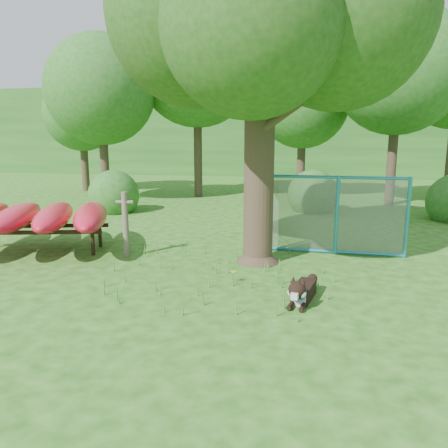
% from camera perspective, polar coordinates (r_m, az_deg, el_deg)
% --- Properties ---
extents(ground, '(80.00, 80.00, 0.00)m').
position_cam_1_polar(ground, '(7.70, -3.15, -9.02)').
color(ground, '#1E5410').
rests_on(ground, ground).
extents(oak_tree, '(6.46, 5.74, 7.86)m').
position_cam_1_polar(oak_tree, '(9.57, 4.80, 26.86)').
color(oak_tree, '#35281D').
rests_on(oak_tree, ground).
extents(wooden_post, '(0.40, 0.15, 1.48)m').
position_cam_1_polar(wooden_post, '(10.00, -12.75, 0.15)').
color(wooden_post, brown).
rests_on(wooden_post, ground).
extents(kayak_rack, '(4.26, 3.82, 1.10)m').
position_cam_1_polar(kayak_rack, '(11.06, -23.40, 0.86)').
color(kayak_rack, black).
rests_on(kayak_rack, ground).
extents(husky_dog, '(0.49, 1.18, 0.54)m').
position_cam_1_polar(husky_dog, '(7.34, 10.13, -8.66)').
color(husky_dog, black).
rests_on(husky_dog, ground).
extents(fence_section, '(3.11, 0.20, 3.03)m').
position_cam_1_polar(fence_section, '(10.28, 14.51, 1.11)').
color(fence_section, teal).
rests_on(fence_section, ground).
extents(wildflower_clump, '(0.11, 0.11, 0.24)m').
position_cam_1_polar(wildflower_clump, '(8.17, 1.23, -6.38)').
color(wildflower_clump, '#42892D').
rests_on(wildflower_clump, ground).
extents(bg_tree_a, '(4.40, 4.40, 6.70)m').
position_cam_1_polar(bg_tree_a, '(18.98, -15.82, 16.47)').
color(bg_tree_a, '#35281D').
rests_on(bg_tree_a, ground).
extents(bg_tree_b, '(5.20, 5.20, 8.22)m').
position_cam_1_polar(bg_tree_b, '(19.80, -3.55, 19.92)').
color(bg_tree_b, '#35281D').
rests_on(bg_tree_b, ground).
extents(bg_tree_c, '(4.00, 4.00, 6.12)m').
position_cam_1_polar(bg_tree_c, '(20.06, 10.29, 15.33)').
color(bg_tree_c, '#35281D').
rests_on(bg_tree_c, ground).
extents(bg_tree_d, '(4.80, 4.80, 7.50)m').
position_cam_1_polar(bg_tree_d, '(18.45, 21.85, 18.13)').
color(bg_tree_d, '#35281D').
rests_on(bg_tree_d, ground).
extents(bg_tree_f, '(3.60, 3.60, 5.55)m').
position_cam_1_polar(bg_tree_f, '(22.73, -18.10, 13.53)').
color(bg_tree_f, '#35281D').
rests_on(bg_tree_f, ground).
extents(shrub_left, '(1.80, 1.80, 1.80)m').
position_cam_1_polar(shrub_left, '(16.22, -14.09, 1.56)').
color(shrub_left, '#225B1D').
rests_on(shrub_left, ground).
extents(shrub_mid, '(1.80, 1.80, 1.80)m').
position_cam_1_polar(shrub_mid, '(16.23, 11.41, 1.69)').
color(shrub_mid, '#225B1D').
rests_on(shrub_mid, ground).
extents(wooded_hillside, '(80.00, 12.00, 6.00)m').
position_cam_1_polar(wooded_hillside, '(35.05, 7.96, 11.86)').
color(wooded_hillside, '#225B1D').
rests_on(wooded_hillside, ground).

